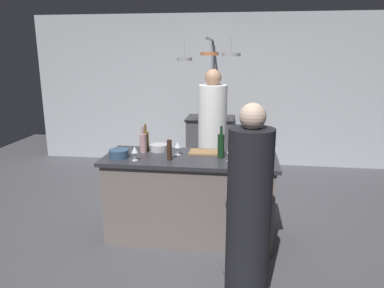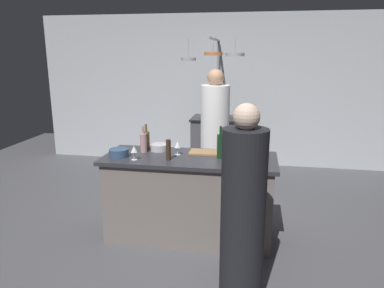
% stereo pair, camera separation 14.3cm
% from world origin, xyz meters
% --- Properties ---
extents(ground_plane, '(9.00, 9.00, 0.00)m').
position_xyz_m(ground_plane, '(0.00, 0.00, 0.00)').
color(ground_plane, '#4C4C51').
extents(back_wall, '(6.40, 0.16, 2.60)m').
position_xyz_m(back_wall, '(0.00, 2.85, 1.30)').
color(back_wall, '#B2B7BC').
rests_on(back_wall, ground_plane).
extents(kitchen_island, '(1.80, 0.72, 0.90)m').
position_xyz_m(kitchen_island, '(0.00, 0.00, 0.45)').
color(kitchen_island, slate).
rests_on(kitchen_island, ground_plane).
extents(stove_range, '(0.80, 0.64, 0.89)m').
position_xyz_m(stove_range, '(0.00, 2.45, 0.45)').
color(stove_range, '#47474C').
rests_on(stove_range, ground_plane).
extents(chef, '(0.37, 0.37, 1.75)m').
position_xyz_m(chef, '(0.15, 1.05, 0.81)').
color(chef, white).
rests_on(chef, ground_plane).
extents(bar_stool_right, '(0.28, 0.28, 0.68)m').
position_xyz_m(bar_stool_right, '(0.53, -0.62, 0.38)').
color(bar_stool_right, '#4C4C51').
rests_on(bar_stool_right, ground_plane).
extents(guest_right, '(0.34, 0.34, 1.61)m').
position_xyz_m(guest_right, '(0.60, -1.00, 0.75)').
color(guest_right, black).
rests_on(guest_right, ground_plane).
extents(overhead_pot_rack, '(0.89, 1.34, 2.17)m').
position_xyz_m(overhead_pot_rack, '(0.04, 1.95, 1.69)').
color(overhead_pot_rack, gray).
rests_on(overhead_pot_rack, ground_plane).
extents(cutting_board, '(0.32, 0.22, 0.02)m').
position_xyz_m(cutting_board, '(0.13, 0.17, 0.91)').
color(cutting_board, '#997047').
rests_on(cutting_board, kitchen_island).
extents(pepper_mill, '(0.05, 0.05, 0.21)m').
position_xyz_m(pepper_mill, '(-0.19, -0.15, 1.01)').
color(pepper_mill, '#382319').
rests_on(pepper_mill, kitchen_island).
extents(wine_bottle_rose, '(0.07, 0.07, 0.29)m').
position_xyz_m(wine_bottle_rose, '(-0.53, 0.10, 1.01)').
color(wine_bottle_rose, '#B78C8E').
rests_on(wine_bottle_rose, kitchen_island).
extents(wine_bottle_red, '(0.07, 0.07, 0.33)m').
position_xyz_m(wine_bottle_red, '(0.32, 0.02, 1.03)').
color(wine_bottle_red, '#143319').
rests_on(wine_bottle_red, kitchen_island).
extents(wine_bottle_green, '(0.07, 0.07, 0.32)m').
position_xyz_m(wine_bottle_green, '(0.50, 0.08, 1.02)').
color(wine_bottle_green, '#193D23').
rests_on(wine_bottle_green, kitchen_island).
extents(wine_bottle_amber, '(0.07, 0.07, 0.29)m').
position_xyz_m(wine_bottle_amber, '(-0.53, 0.22, 1.01)').
color(wine_bottle_amber, brown).
rests_on(wine_bottle_amber, kitchen_island).
extents(wine_bottle_white, '(0.07, 0.07, 0.31)m').
position_xyz_m(wine_bottle_white, '(0.74, 0.11, 1.02)').
color(wine_bottle_white, gray).
rests_on(wine_bottle_white, kitchen_island).
extents(wine_glass_near_right_guest, '(0.07, 0.07, 0.15)m').
position_xyz_m(wine_glass_near_right_guest, '(-0.14, 0.05, 1.01)').
color(wine_glass_near_right_guest, silver).
rests_on(wine_glass_near_right_guest, kitchen_island).
extents(wine_glass_by_chef, '(0.07, 0.07, 0.15)m').
position_xyz_m(wine_glass_by_chef, '(0.42, -0.09, 1.01)').
color(wine_glass_by_chef, silver).
rests_on(wine_glass_by_chef, kitchen_island).
extents(wine_glass_near_left_guest, '(0.07, 0.07, 0.15)m').
position_xyz_m(wine_glass_near_left_guest, '(-0.53, -0.21, 1.01)').
color(wine_glass_near_left_guest, silver).
rests_on(wine_glass_near_left_guest, kitchen_island).
extents(mixing_bowl_blue, '(0.20, 0.20, 0.08)m').
position_xyz_m(mixing_bowl_blue, '(-0.72, -0.13, 0.94)').
color(mixing_bowl_blue, '#334C6B').
rests_on(mixing_bowl_blue, kitchen_island).
extents(mixing_bowl_steel, '(0.19, 0.19, 0.07)m').
position_xyz_m(mixing_bowl_steel, '(-0.37, 0.19, 0.94)').
color(mixing_bowl_steel, '#B7B7BC').
rests_on(mixing_bowl_steel, kitchen_island).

